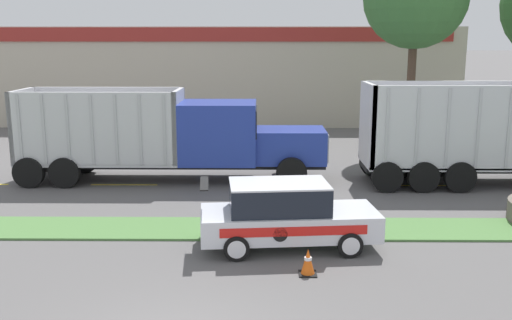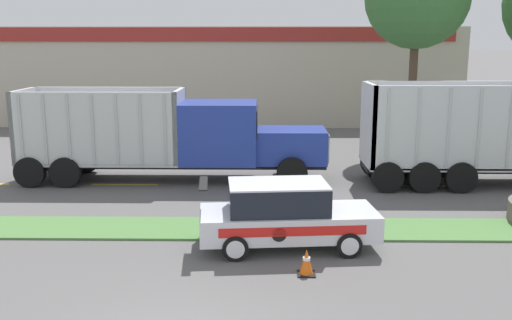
{
  "view_description": "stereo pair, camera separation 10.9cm",
  "coord_description": "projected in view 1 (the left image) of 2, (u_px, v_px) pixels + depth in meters",
  "views": [
    {
      "loc": [
        1.49,
        -8.46,
        5.09
      ],
      "look_at": [
        1.32,
        8.28,
        1.58
      ],
      "focal_mm": 40.0,
      "sensor_mm": 36.0,
      "label": 1
    },
    {
      "loc": [
        1.6,
        -8.46,
        5.09
      ],
      "look_at": [
        1.32,
        8.28,
        1.58
      ],
      "focal_mm": 40.0,
      "sensor_mm": 36.0,
      "label": 2
    }
  ],
  "objects": [
    {
      "name": "centre_line_4",
      "position": [
        124.0,
        185.0,
        20.54
      ],
      "size": [
        2.4,
        0.14,
        0.01
      ],
      "primitive_type": "cube",
      "color": "yellow",
      "rests_on": "ground_plane"
    },
    {
      "name": "grass_verge",
      "position": [
        207.0,
        228.0,
        15.67
      ],
      "size": [
        120.0,
        1.87,
        0.06
      ],
      "primitive_type": "cube",
      "color": "#517F42",
      "rests_on": "ground_plane"
    },
    {
      "name": "centre_line_6",
      "position": [
        424.0,
        185.0,
        20.44
      ],
      "size": [
        2.4,
        0.14,
        0.01
      ],
      "primitive_type": "cube",
      "color": "yellow",
      "rests_on": "ground_plane"
    },
    {
      "name": "store_building_backdrop",
      "position": [
        191.0,
        72.0,
        39.22
      ],
      "size": [
        33.46,
        12.1,
        5.89
      ],
      "color": "#BCB29E",
      "rests_on": "ground_plane"
    },
    {
      "name": "centre_line_5",
      "position": [
        274.0,
        185.0,
        20.49
      ],
      "size": [
        2.4,
        0.14,
        0.01
      ],
      "primitive_type": "cube",
      "color": "yellow",
      "rests_on": "ground_plane"
    },
    {
      "name": "rally_car",
      "position": [
        286.0,
        215.0,
        14.19
      ],
      "size": [
        4.53,
        2.14,
        1.71
      ],
      "color": "silver",
      "rests_on": "ground_plane"
    },
    {
      "name": "traffic_cone",
      "position": [
        308.0,
        262.0,
        12.61
      ],
      "size": [
        0.4,
        0.4,
        0.6
      ],
      "color": "black",
      "rests_on": "ground_plane"
    },
    {
      "name": "dump_truck_mid",
      "position": [
        193.0,
        139.0,
        20.94
      ],
      "size": [
        11.19,
        2.65,
        3.36
      ],
      "color": "black",
      "rests_on": "ground_plane"
    }
  ]
}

